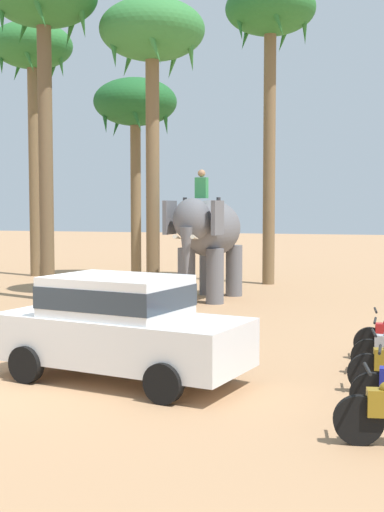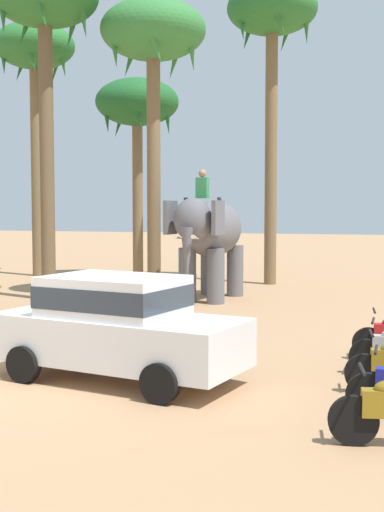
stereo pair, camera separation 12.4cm
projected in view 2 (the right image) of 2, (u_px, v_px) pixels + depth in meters
ground_plane at (33, 379)px, 11.36m from camera, size 120.00×120.00×0.00m
car_sedan_foreground at (117, 324)px, 11.22m from camera, size 4.36×2.50×1.70m
elephant_with_mahout at (209, 234)px, 20.75m from camera, size 1.86×3.94×3.88m
palm_tree_behind_elephant at (137, 107)px, 26.58m from camera, size 3.20×3.20×7.71m
palm_tree_near_hut at (45, 8)px, 20.40m from camera, size 3.20×3.20×9.91m
palm_tree_left_of_road at (272, 22)px, 24.46m from camera, size 3.20×3.20×10.68m
palm_tree_far_back at (153, 40)px, 20.95m from camera, size 3.20×3.20×9.04m
palm_tree_leaning_seaward at (35, 56)px, 27.50m from camera, size 3.20×3.20×10.07m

